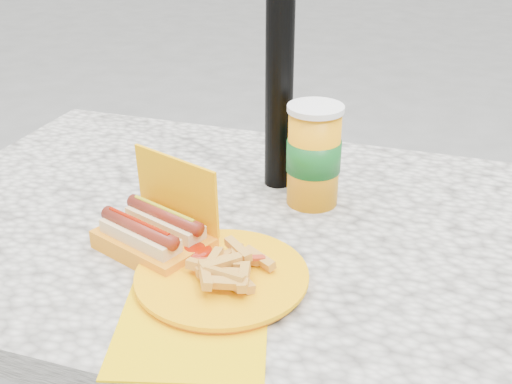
% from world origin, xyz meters
% --- Properties ---
extents(picnic_table, '(1.20, 0.80, 0.75)m').
position_xyz_m(picnic_table, '(0.00, 0.00, 0.64)').
color(picnic_table, beige).
rests_on(picnic_table, ground).
extents(hotdog_box, '(0.20, 0.17, 0.14)m').
position_xyz_m(hotdog_box, '(-0.11, -0.13, 0.78)').
color(hotdog_box, '#FFA900').
rests_on(hotdog_box, picnic_table).
extents(fries_plate, '(0.25, 0.36, 0.05)m').
position_xyz_m(fries_plate, '(0.02, -0.19, 0.76)').
color(fries_plate, '#F7C100').
rests_on(fries_plate, picnic_table).
extents(soda_cup, '(0.10, 0.10, 0.18)m').
position_xyz_m(soda_cup, '(0.08, 0.10, 0.84)').
color(soda_cup, '#FF9C0B').
rests_on(soda_cup, picnic_table).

